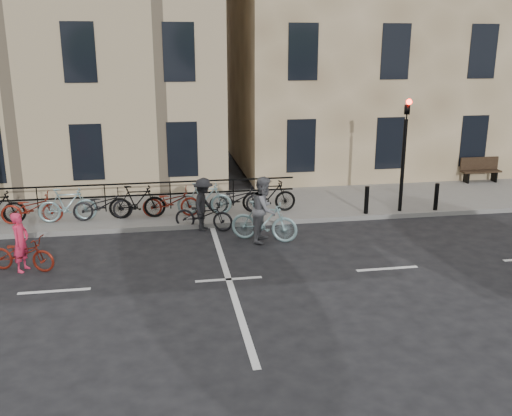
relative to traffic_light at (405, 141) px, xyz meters
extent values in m
plane|color=black|center=(-6.20, -4.34, -2.45)|extent=(120.00, 120.00, 0.00)
cube|color=slate|center=(-10.20, 1.66, -2.38)|extent=(46.00, 4.00, 0.15)
cube|color=#927B58|center=(2.80, 8.66, 3.70)|extent=(14.00, 10.00, 12.00)
cylinder|color=black|center=(0.00, 0.01, -0.80)|extent=(0.12, 0.12, 3.00)
imported|color=black|center=(0.00, 0.01, 1.15)|extent=(0.15, 0.18, 0.90)
sphere|color=#FF0C05|center=(0.00, -0.11, 1.25)|extent=(0.18, 0.18, 0.18)
cylinder|color=black|center=(-1.20, -0.09, -1.85)|extent=(0.14, 0.14, 0.90)
cylinder|color=black|center=(1.20, -0.09, -1.85)|extent=(0.14, 0.14, 0.90)
cube|color=black|center=(4.20, 3.31, -2.10)|extent=(0.06, 0.38, 0.40)
cube|color=black|center=(5.40, 3.31, -2.10)|extent=(0.06, 0.38, 0.40)
cube|color=black|center=(4.80, 3.31, -1.87)|extent=(1.60, 0.40, 0.06)
cube|color=black|center=(4.80, 3.49, -1.58)|extent=(1.60, 0.06, 0.50)
cube|color=black|center=(-8.97, 1.56, -1.83)|extent=(11.45, 0.04, 0.95)
imported|color=maroon|center=(-11.60, 0.66, -1.83)|extent=(1.80, 0.63, 0.95)
imported|color=#7EA2A5|center=(-10.55, 0.66, -1.78)|extent=(1.75, 0.49, 1.05)
imported|color=black|center=(-9.50, 0.66, -1.83)|extent=(1.80, 0.63, 0.95)
imported|color=black|center=(-8.45, 0.66, -1.78)|extent=(1.75, 0.49, 1.05)
imported|color=maroon|center=(-7.40, 0.66, -1.83)|extent=(1.80, 0.63, 0.95)
imported|color=#7EA2A5|center=(-6.35, 0.66, -1.78)|extent=(1.75, 0.49, 1.05)
imported|color=black|center=(-5.30, 0.66, -1.83)|extent=(1.80, 0.63, 0.95)
imported|color=black|center=(-4.25, 0.66, -1.78)|extent=(1.75, 0.49, 1.05)
imported|color=maroon|center=(-11.15, -2.91, -2.01)|extent=(1.77, 1.08, 0.88)
imported|color=#E1274E|center=(-11.15, -2.91, -1.71)|extent=(0.51, 0.63, 1.49)
imported|color=#7EA2A5|center=(-4.85, -1.72, -1.87)|extent=(1.99, 1.30, 1.16)
imported|color=#5E5E63|center=(-4.85, -1.72, -1.52)|extent=(1.02, 1.12, 1.87)
imported|color=black|center=(-6.46, -0.44, -1.98)|extent=(1.91, 1.27, 0.95)
imported|color=black|center=(-6.46, -0.44, -1.65)|extent=(0.95, 1.19, 1.61)
camera|label=1|loc=(-7.69, -16.88, 2.96)|focal=40.00mm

